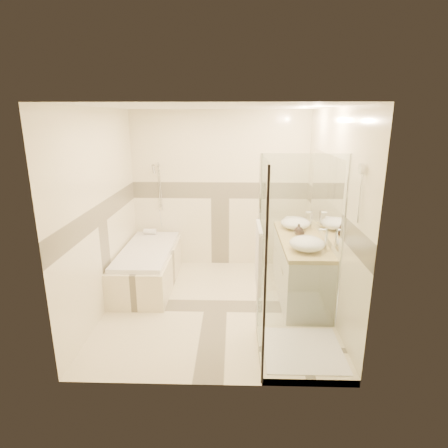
{
  "coord_description": "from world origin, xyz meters",
  "views": [
    {
      "loc": [
        0.24,
        -4.41,
        2.4
      ],
      "look_at": [
        0.1,
        0.25,
        1.05
      ],
      "focal_mm": 30.0,
      "sensor_mm": 36.0,
      "label": 1
    }
  ],
  "objects_px": {
    "vanity": "(300,268)",
    "amenity_bottle_b": "(299,229)",
    "vessel_sink_far": "(307,244)",
    "shower_enclosure": "(292,309)",
    "amenity_bottle_a": "(301,233)",
    "bathtub": "(148,264)",
    "vessel_sink_near": "(295,223)"
  },
  "relations": [
    {
      "from": "vanity",
      "to": "bathtub",
      "type": "bearing_deg",
      "value": 170.75
    },
    {
      "from": "vessel_sink_near",
      "to": "vessel_sink_far",
      "type": "relative_size",
      "value": 0.98
    },
    {
      "from": "vessel_sink_near",
      "to": "amenity_bottle_b",
      "type": "xyz_separation_m",
      "value": [
        0.0,
        -0.29,
        -0.01
      ]
    },
    {
      "from": "vessel_sink_near",
      "to": "amenity_bottle_a",
      "type": "xyz_separation_m",
      "value": [
        0.0,
        -0.45,
        -0.01
      ]
    },
    {
      "from": "vanity",
      "to": "shower_enclosure",
      "type": "xyz_separation_m",
      "value": [
        -0.29,
        -1.27,
        0.08
      ]
    },
    {
      "from": "amenity_bottle_a",
      "to": "vessel_sink_far",
      "type": "bearing_deg",
      "value": -90.0
    },
    {
      "from": "vanity",
      "to": "vessel_sink_far",
      "type": "bearing_deg",
      "value": -92.47
    },
    {
      "from": "vanity",
      "to": "vessel_sink_near",
      "type": "relative_size",
      "value": 3.89
    },
    {
      "from": "amenity_bottle_b",
      "to": "vessel_sink_far",
      "type": "bearing_deg",
      "value": -90.0
    },
    {
      "from": "amenity_bottle_a",
      "to": "bathtub",
      "type": "bearing_deg",
      "value": 170.32
    },
    {
      "from": "vessel_sink_far",
      "to": "shower_enclosure",
      "type": "bearing_deg",
      "value": -108.68
    },
    {
      "from": "bathtub",
      "to": "vessel_sink_far",
      "type": "relative_size",
      "value": 4.0
    },
    {
      "from": "shower_enclosure",
      "to": "amenity_bottle_a",
      "type": "height_order",
      "value": "shower_enclosure"
    },
    {
      "from": "vessel_sink_far",
      "to": "amenity_bottle_b",
      "type": "distance_m",
      "value": 0.61
    },
    {
      "from": "amenity_bottle_b",
      "to": "bathtub",
      "type": "bearing_deg",
      "value": 174.53
    },
    {
      "from": "bathtub",
      "to": "vessel_sink_near",
      "type": "distance_m",
      "value": 2.22
    },
    {
      "from": "bathtub",
      "to": "amenity_bottle_a",
      "type": "relative_size",
      "value": 11.21
    },
    {
      "from": "bathtub",
      "to": "vanity",
      "type": "relative_size",
      "value": 1.05
    },
    {
      "from": "vanity",
      "to": "amenity_bottle_b",
      "type": "distance_m",
      "value": 0.52
    },
    {
      "from": "bathtub",
      "to": "amenity_bottle_a",
      "type": "xyz_separation_m",
      "value": [
        2.13,
        -0.36,
        0.62
      ]
    },
    {
      "from": "shower_enclosure",
      "to": "vessel_sink_far",
      "type": "distance_m",
      "value": 0.95
    },
    {
      "from": "vessel_sink_far",
      "to": "amenity_bottle_a",
      "type": "height_order",
      "value": "vessel_sink_far"
    },
    {
      "from": "vessel_sink_far",
      "to": "amenity_bottle_a",
      "type": "relative_size",
      "value": 2.8
    },
    {
      "from": "vessel_sink_near",
      "to": "vessel_sink_far",
      "type": "height_order",
      "value": "vessel_sink_far"
    },
    {
      "from": "bathtub",
      "to": "vessel_sink_far",
      "type": "height_order",
      "value": "vessel_sink_far"
    },
    {
      "from": "shower_enclosure",
      "to": "vessel_sink_far",
      "type": "height_order",
      "value": "shower_enclosure"
    },
    {
      "from": "shower_enclosure",
      "to": "amenity_bottle_a",
      "type": "relative_size",
      "value": 13.45
    },
    {
      "from": "vanity",
      "to": "amenity_bottle_b",
      "type": "bearing_deg",
      "value": 97.78
    },
    {
      "from": "bathtub",
      "to": "amenity_bottle_b",
      "type": "relative_size",
      "value": 11.1
    },
    {
      "from": "amenity_bottle_a",
      "to": "amenity_bottle_b",
      "type": "relative_size",
      "value": 0.99
    },
    {
      "from": "vanity",
      "to": "amenity_bottle_a",
      "type": "relative_size",
      "value": 10.68
    },
    {
      "from": "bathtub",
      "to": "vessel_sink_far",
      "type": "bearing_deg",
      "value": -20.91
    }
  ]
}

